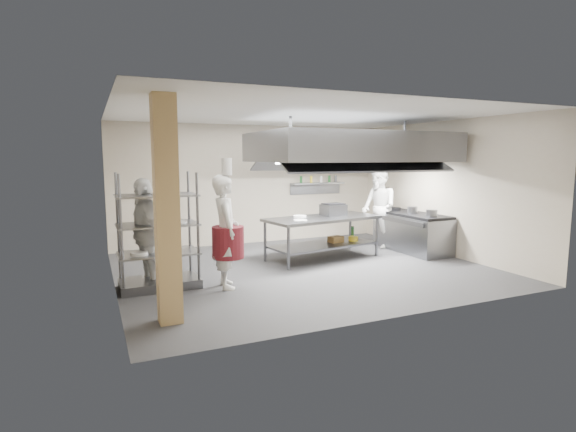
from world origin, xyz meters
name	(u,v)px	position (x,y,z in m)	size (l,w,h in m)	color
floor	(303,268)	(0.00, 0.00, 0.00)	(7.00, 7.00, 0.00)	#343437
ceiling	(304,115)	(0.00, 0.00, 3.00)	(7.00, 7.00, 0.00)	silver
wall_back	(252,185)	(0.00, 3.00, 1.50)	(7.00, 7.00, 0.00)	tan
wall_left	(111,200)	(-3.50, 0.00, 1.50)	(6.00, 6.00, 0.00)	tan
wall_right	(443,188)	(3.50, 0.00, 1.50)	(6.00, 6.00, 0.00)	tan
column	(167,211)	(-2.90, -1.90, 1.50)	(0.30, 0.30, 3.00)	tan
exhaust_hood	(351,147)	(1.30, 0.40, 2.40)	(4.00, 2.50, 0.60)	slate
hood_strip_a	(313,163)	(0.40, 0.40, 2.08)	(1.60, 0.12, 0.04)	white
hood_strip_b	(385,162)	(2.20, 0.40, 2.08)	(1.60, 0.12, 0.04)	white
wall_shelf	(318,183)	(1.80, 2.84, 1.50)	(1.50, 0.28, 0.04)	slate
island	(323,238)	(0.78, 0.65, 0.46)	(2.54, 1.06, 0.91)	gray
island_worktop	(323,218)	(0.78, 0.65, 0.88)	(2.54, 1.06, 0.06)	slate
island_undershelf	(322,245)	(0.78, 0.65, 0.30)	(2.34, 0.95, 0.04)	slate
pass_rack	(158,231)	(-2.80, -0.19, 0.98)	(1.30, 0.76, 1.95)	gray
cooking_range	(412,233)	(3.08, 0.50, 0.42)	(0.80, 2.00, 0.84)	slate
range_top	(412,214)	(3.08, 0.50, 0.87)	(0.78, 1.96, 0.06)	black
chef_head	(225,232)	(-1.76, -0.63, 0.96)	(0.70, 0.46, 1.91)	silver
chef_line	(379,208)	(2.60, 1.17, 0.98)	(0.95, 0.74, 1.95)	white
chef_plating	(145,233)	(-3.00, -0.07, 0.93)	(1.09, 0.45, 1.86)	silver
griddle	(333,210)	(1.12, 0.80, 1.03)	(0.50, 0.39, 0.24)	slate
wicker_basket	(336,239)	(1.14, 0.69, 0.39)	(0.31, 0.21, 0.14)	olive
stockpot	(412,210)	(3.03, 0.45, 0.98)	(0.23, 0.23, 0.16)	gray
plate_stack	(159,251)	(-2.80, -0.19, 0.62)	(0.28, 0.28, 0.05)	white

